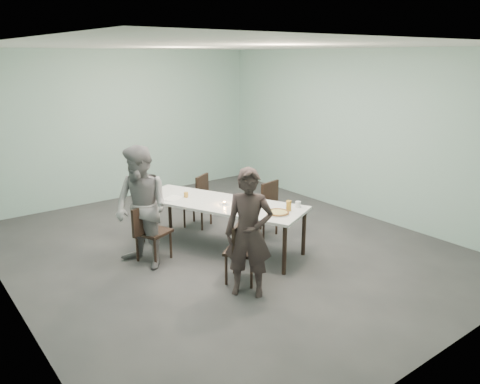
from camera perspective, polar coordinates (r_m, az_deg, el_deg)
ground at (r=7.33m, az=-1.98°, el=-6.80°), size 7.00×7.00×0.00m
room_shell at (r=6.79m, az=-2.15°, el=9.11°), size 6.02×7.02×3.01m
table at (r=7.08m, az=-2.46°, el=-1.67°), size 1.90×2.74×0.75m
chair_near_left at (r=6.04m, az=0.09°, el=-6.82°), size 0.63×0.59×0.87m
chair_far_left at (r=6.80m, az=-11.01°, el=-4.45°), size 0.65×0.54×0.87m
chair_near_right at (r=7.75m, az=3.12°, el=-1.56°), size 0.64×0.49×0.87m
chair_far_right at (r=8.18m, az=-4.96°, el=-0.62°), size 0.64×0.57×0.87m
diner_near at (r=5.68m, az=1.08°, el=-5.04°), size 0.68×0.69×1.61m
diner_far at (r=6.56m, az=-11.92°, el=-1.93°), size 0.88×1.00×1.72m
pizza at (r=6.54m, az=4.64°, el=-2.53°), size 0.34×0.34×0.04m
side_plate at (r=6.89m, az=0.82°, el=-1.60°), size 0.18×0.18×0.01m
beer_glass at (r=6.67m, az=5.95°, el=-1.68°), size 0.08×0.08×0.15m
water_tumbler at (r=6.85m, az=7.09°, el=-1.51°), size 0.08×0.08×0.09m
tealight at (r=6.93m, az=-1.91°, el=-1.39°), size 0.06×0.06×0.05m
amber_tumbler at (r=7.33m, az=-6.59°, el=-0.33°), size 0.07×0.07×0.08m
menu at (r=7.30m, az=-8.18°, el=-0.75°), size 0.36×0.32×0.01m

